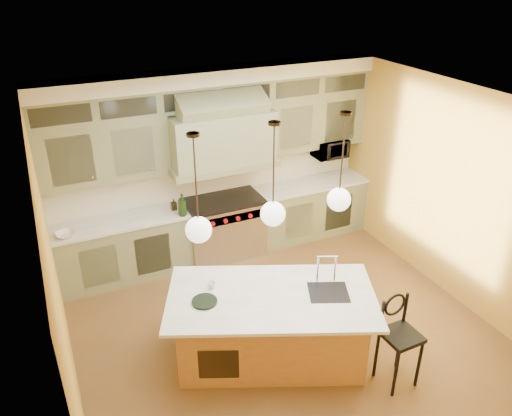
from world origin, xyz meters
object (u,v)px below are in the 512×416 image
range (224,226)px  microwave (330,148)px  kitchen_island (271,325)px  counter_stool (399,336)px

range → microwave: bearing=3.1°
range → kitchen_island: (-0.35, -2.40, -0.01)m
range → counter_stool: bearing=-77.2°
range → kitchen_island: bearing=-98.2°
counter_stool → microwave: size_ratio=2.00×
microwave → range: bearing=-176.9°
counter_stool → microwave: (1.20, 3.40, 0.83)m
microwave → counter_stool: bearing=-109.5°
kitchen_island → counter_stool: bearing=-16.0°
kitchen_island → microwave: bearing=70.8°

